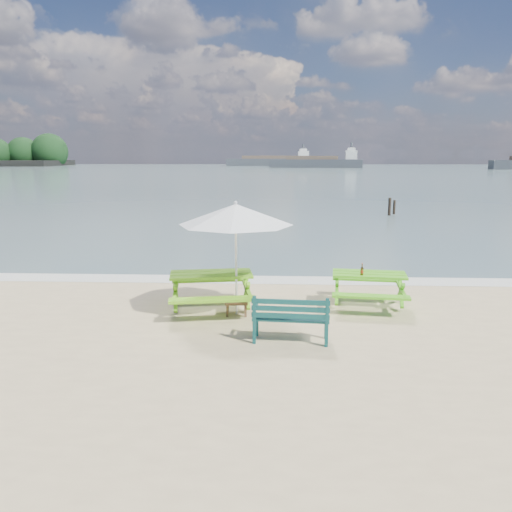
{
  "coord_description": "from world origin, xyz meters",
  "views": [
    {
      "loc": [
        0.05,
        -8.65,
        3.38
      ],
      "look_at": [
        -0.46,
        3.0,
        1.0
      ],
      "focal_mm": 35.0,
      "sensor_mm": 36.0,
      "label": 1
    }
  ],
  "objects_px": {
    "park_bench": "(291,327)",
    "patio_umbrella": "(236,214)",
    "picnic_table_left": "(212,292)",
    "beer_bottle": "(362,271)",
    "side_table": "(236,307)",
    "swimmer": "(240,228)",
    "picnic_table_right": "(368,290)"
  },
  "relations": [
    {
      "from": "picnic_table_left",
      "to": "park_bench",
      "type": "distance_m",
      "value": 2.46
    },
    {
      "from": "picnic_table_left",
      "to": "beer_bottle",
      "type": "relative_size",
      "value": 8.54
    },
    {
      "from": "beer_bottle",
      "to": "swimmer",
      "type": "relative_size",
      "value": 0.15
    },
    {
      "from": "picnic_table_right",
      "to": "park_bench",
      "type": "relative_size",
      "value": 1.38
    },
    {
      "from": "picnic_table_right",
      "to": "side_table",
      "type": "bearing_deg",
      "value": -166.52
    },
    {
      "from": "side_table",
      "to": "swimmer",
      "type": "bearing_deg",
      "value": 94.03
    },
    {
      "from": "side_table",
      "to": "beer_bottle",
      "type": "distance_m",
      "value": 2.87
    },
    {
      "from": "picnic_table_left",
      "to": "swimmer",
      "type": "height_order",
      "value": "picnic_table_left"
    },
    {
      "from": "picnic_table_left",
      "to": "beer_bottle",
      "type": "distance_m",
      "value": 3.34
    },
    {
      "from": "picnic_table_right",
      "to": "patio_umbrella",
      "type": "relative_size",
      "value": 0.76
    },
    {
      "from": "patio_umbrella",
      "to": "swimmer",
      "type": "distance_m",
      "value": 14.84
    },
    {
      "from": "picnic_table_left",
      "to": "beer_bottle",
      "type": "xyz_separation_m",
      "value": [
        3.3,
        0.26,
        0.45
      ]
    },
    {
      "from": "picnic_table_right",
      "to": "park_bench",
      "type": "bearing_deg",
      "value": -128.95
    },
    {
      "from": "beer_bottle",
      "to": "swimmer",
      "type": "bearing_deg",
      "value": 104.95
    },
    {
      "from": "picnic_table_right",
      "to": "side_table",
      "type": "relative_size",
      "value": 3.81
    },
    {
      "from": "picnic_table_right",
      "to": "park_bench",
      "type": "xyz_separation_m",
      "value": [
        -1.81,
        -2.23,
        -0.11
      ]
    },
    {
      "from": "beer_bottle",
      "to": "side_table",
      "type": "bearing_deg",
      "value": -169.52
    },
    {
      "from": "picnic_table_left",
      "to": "swimmer",
      "type": "bearing_deg",
      "value": 91.84
    },
    {
      "from": "park_bench",
      "to": "side_table",
      "type": "xyz_separation_m",
      "value": [
        -1.13,
        1.53,
        -0.1
      ]
    },
    {
      "from": "side_table",
      "to": "swimmer",
      "type": "height_order",
      "value": "swimmer"
    },
    {
      "from": "park_bench",
      "to": "swimmer",
      "type": "bearing_deg",
      "value": 97.61
    },
    {
      "from": "side_table",
      "to": "beer_bottle",
      "type": "bearing_deg",
      "value": 10.48
    },
    {
      "from": "picnic_table_left",
      "to": "side_table",
      "type": "relative_size",
      "value": 4.32
    },
    {
      "from": "side_table",
      "to": "swimmer",
      "type": "relative_size",
      "value": 0.29
    },
    {
      "from": "picnic_table_left",
      "to": "beer_bottle",
      "type": "height_order",
      "value": "beer_bottle"
    },
    {
      "from": "swimmer",
      "to": "patio_umbrella",
      "type": "bearing_deg",
      "value": -85.97
    },
    {
      "from": "picnic_table_left",
      "to": "side_table",
      "type": "xyz_separation_m",
      "value": [
        0.57,
        -0.25,
        -0.24
      ]
    },
    {
      "from": "picnic_table_right",
      "to": "park_bench",
      "type": "height_order",
      "value": "park_bench"
    },
    {
      "from": "picnic_table_left",
      "to": "picnic_table_right",
      "type": "height_order",
      "value": "picnic_table_left"
    },
    {
      "from": "side_table",
      "to": "patio_umbrella",
      "type": "relative_size",
      "value": 0.2
    },
    {
      "from": "picnic_table_right",
      "to": "side_table",
      "type": "height_order",
      "value": "picnic_table_right"
    },
    {
      "from": "park_bench",
      "to": "patio_umbrella",
      "type": "relative_size",
      "value": 0.55
    }
  ]
}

